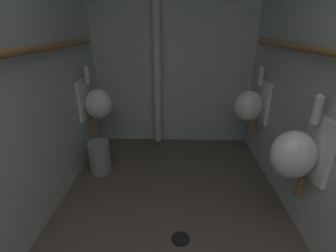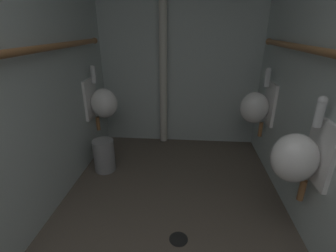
# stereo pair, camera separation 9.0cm
# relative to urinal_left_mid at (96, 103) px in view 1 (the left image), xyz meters

# --- Properties ---
(floor) EXTENTS (2.11, 3.42, 0.08)m
(floor) POSITION_rel_urinal_left_mid_xyz_m (0.85, -1.14, -0.72)
(floor) COLOR brown
(floor) RESTS_ON ground
(wall_back) EXTENTS (2.11, 0.06, 2.74)m
(wall_back) POSITION_rel_urinal_left_mid_xyz_m (0.85, 0.54, 0.69)
(wall_back) COLOR #B2BEBC
(wall_back) RESTS_ON ground
(urinal_left_mid) EXTENTS (0.32, 0.30, 0.76)m
(urinal_left_mid) POSITION_rel_urinal_left_mid_xyz_m (0.00, 0.00, 0.00)
(urinal_left_mid) COLOR white
(urinal_right_mid) EXTENTS (0.32, 0.30, 0.76)m
(urinal_right_mid) POSITION_rel_urinal_left_mid_xyz_m (1.70, -1.10, 0.00)
(urinal_right_mid) COLOR white
(urinal_right_far) EXTENTS (0.32, 0.30, 0.76)m
(urinal_right_far) POSITION_rel_urinal_left_mid_xyz_m (1.70, -0.02, 0.00)
(urinal_right_far) COLOR white
(supply_pipe_left) EXTENTS (0.06, 2.68, 0.06)m
(supply_pipe_left) POSITION_rel_urinal_left_mid_xyz_m (-0.09, -1.11, 0.65)
(supply_pipe_left) COLOR #936038
(standpipe_back_wall) EXTENTS (0.10, 0.10, 2.69)m
(standpipe_back_wall) POSITION_rel_urinal_left_mid_xyz_m (0.65, 0.43, 0.69)
(standpipe_back_wall) COLOR beige
(standpipe_back_wall) RESTS_ON ground
(floor_drain) EXTENTS (0.14, 0.14, 0.01)m
(floor_drain) POSITION_rel_urinal_left_mid_xyz_m (0.93, -1.22, -0.67)
(floor_drain) COLOR black
(floor_drain) RESTS_ON ground
(waste_bin) EXTENTS (0.22, 0.22, 0.36)m
(waste_bin) POSITION_rel_urinal_left_mid_xyz_m (0.08, -0.33, -0.50)
(waste_bin) COLOR gray
(waste_bin) RESTS_ON ground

